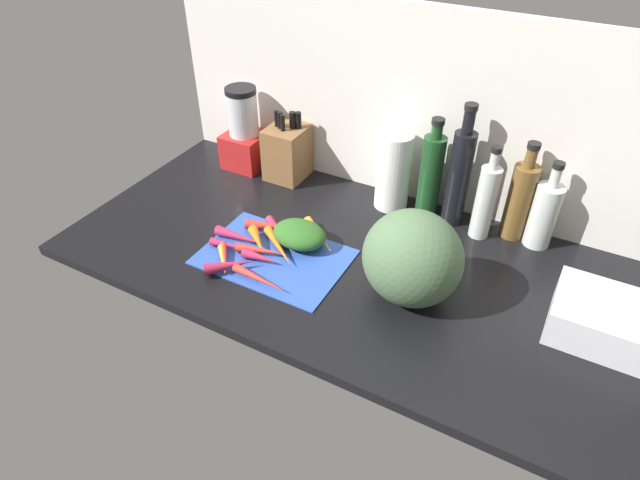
% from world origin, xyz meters
% --- Properties ---
extents(ground_plane, '(1.70, 0.80, 0.03)m').
position_xyz_m(ground_plane, '(0.00, 0.00, -0.01)').
color(ground_plane, black).
extents(wall_back, '(1.70, 0.03, 0.60)m').
position_xyz_m(wall_back, '(0.00, 0.39, 0.30)').
color(wall_back, silver).
rests_on(wall_back, ground_plane).
extents(cutting_board, '(0.41, 0.28, 0.01)m').
position_xyz_m(cutting_board, '(-0.22, -0.11, 0.00)').
color(cutting_board, '#2D51B7').
rests_on(cutting_board, ground_plane).
extents(carrot_0, '(0.11, 0.10, 0.03)m').
position_xyz_m(carrot_0, '(-0.28, -0.09, 0.02)').
color(carrot_0, orange).
rests_on(carrot_0, cutting_board).
extents(carrot_1, '(0.15, 0.07, 0.03)m').
position_xyz_m(carrot_1, '(-0.25, -0.12, 0.02)').
color(carrot_1, red).
rests_on(carrot_1, cutting_board).
extents(carrot_2, '(0.12, 0.12, 0.04)m').
position_xyz_m(carrot_2, '(-0.29, -0.22, 0.03)').
color(carrot_2, '#B2264C').
rests_on(carrot_2, cutting_board).
extents(carrot_3, '(0.10, 0.11, 0.02)m').
position_xyz_m(carrot_3, '(-0.32, -0.20, 0.02)').
color(carrot_3, red).
rests_on(carrot_3, cutting_board).
extents(carrot_4, '(0.15, 0.12, 0.03)m').
position_xyz_m(carrot_4, '(-0.14, 0.01, 0.02)').
color(carrot_4, orange).
rests_on(carrot_4, cutting_board).
extents(carrot_5, '(0.16, 0.13, 0.03)m').
position_xyz_m(carrot_5, '(-0.22, -0.08, 0.02)').
color(carrot_5, orange).
rests_on(carrot_5, cutting_board).
extents(carrot_6, '(0.10, 0.11, 0.02)m').
position_xyz_m(carrot_6, '(-0.32, -0.21, 0.02)').
color(carrot_6, orange).
rests_on(carrot_6, cutting_board).
extents(carrot_7, '(0.11, 0.04, 0.02)m').
position_xyz_m(carrot_7, '(-0.35, -0.15, 0.02)').
color(carrot_7, '#B2264C').
rests_on(carrot_7, cutting_board).
extents(carrot_8, '(0.15, 0.08, 0.03)m').
position_xyz_m(carrot_8, '(-0.29, -0.02, 0.02)').
color(carrot_8, red).
rests_on(carrot_8, cutting_board).
extents(carrot_9, '(0.17, 0.04, 0.02)m').
position_xyz_m(carrot_9, '(-0.19, -0.23, 0.02)').
color(carrot_9, red).
rests_on(carrot_9, cutting_board).
extents(carrot_10, '(0.14, 0.10, 0.03)m').
position_xyz_m(carrot_10, '(-0.26, -0.02, 0.02)').
color(carrot_10, '#B2264C').
rests_on(carrot_10, cutting_board).
extents(carrot_11, '(0.11, 0.04, 0.03)m').
position_xyz_m(carrot_11, '(-0.24, -0.15, 0.02)').
color(carrot_11, '#B2264C').
rests_on(carrot_11, cutting_board).
extents(carrot_12, '(0.15, 0.04, 0.03)m').
position_xyz_m(carrot_12, '(-0.34, -0.10, 0.02)').
color(carrot_12, '#B2264C').
rests_on(carrot_12, cutting_board).
extents(carrot_greens_pile, '(0.16, 0.12, 0.07)m').
position_xyz_m(carrot_greens_pile, '(-0.18, -0.03, 0.04)').
color(carrot_greens_pile, '#2D6023').
rests_on(carrot_greens_pile, cutting_board).
extents(winter_squash, '(0.25, 0.23, 0.26)m').
position_xyz_m(winter_squash, '(0.17, -0.08, 0.13)').
color(winter_squash, '#4C6B47').
rests_on(winter_squash, ground_plane).
extents(knife_block, '(0.12, 0.14, 0.24)m').
position_xyz_m(knife_block, '(-0.42, 0.29, 0.09)').
color(knife_block, brown).
rests_on(knife_block, ground_plane).
extents(blender_appliance, '(0.14, 0.14, 0.29)m').
position_xyz_m(blender_appliance, '(-0.59, 0.29, 0.12)').
color(blender_appliance, red).
rests_on(blender_appliance, ground_plane).
extents(paper_towel_roll, '(0.11, 0.11, 0.25)m').
position_xyz_m(paper_towel_roll, '(-0.03, 0.30, 0.13)').
color(paper_towel_roll, white).
rests_on(paper_towel_roll, ground_plane).
extents(bottle_0, '(0.07, 0.07, 0.32)m').
position_xyz_m(bottle_0, '(0.08, 0.30, 0.14)').
color(bottle_0, '#19421E').
rests_on(bottle_0, ground_plane).
extents(bottle_1, '(0.07, 0.07, 0.38)m').
position_xyz_m(bottle_1, '(0.17, 0.30, 0.16)').
color(bottle_1, black).
rests_on(bottle_1, ground_plane).
extents(bottle_2, '(0.06, 0.06, 0.29)m').
position_xyz_m(bottle_2, '(0.26, 0.27, 0.12)').
color(bottle_2, silver).
rests_on(bottle_2, ground_plane).
extents(bottle_3, '(0.07, 0.07, 0.30)m').
position_xyz_m(bottle_3, '(0.35, 0.32, 0.12)').
color(bottle_3, brown).
rests_on(bottle_3, ground_plane).
extents(bottle_4, '(0.08, 0.08, 0.27)m').
position_xyz_m(bottle_4, '(0.42, 0.31, 0.10)').
color(bottle_4, silver).
rests_on(bottle_4, ground_plane).
extents(dish_rack, '(0.25, 0.20, 0.10)m').
position_xyz_m(dish_rack, '(0.63, 0.02, 0.05)').
color(dish_rack, silver).
rests_on(dish_rack, ground_plane).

